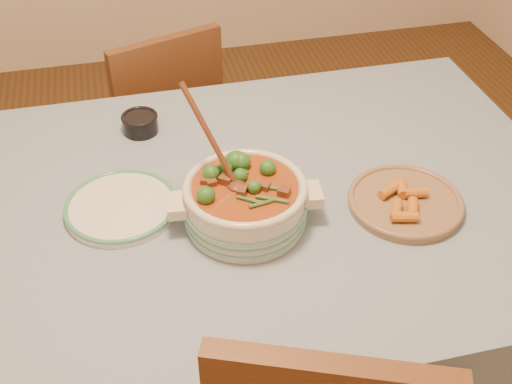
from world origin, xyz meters
TOP-DOWN VIEW (x-y plane):
  - floor at (0.00, 0.00)m, footprint 4.50×4.50m
  - dining_table at (0.00, 0.00)m, footprint 1.68×1.08m
  - stew_casserole at (0.02, -0.09)m, footprint 0.35×0.29m
  - white_plate at (-0.25, 0.02)m, footprint 0.29×0.29m
  - condiment_bowl at (-0.18, 0.34)m, footprint 0.12×0.12m
  - fried_plate at (0.40, -0.12)m, footprint 0.34×0.34m
  - chair_far at (-0.09, 0.82)m, footprint 0.49×0.49m

SIDE VIEW (x-z plane):
  - floor at x=0.00m, z-range 0.00..0.00m
  - chair_far at x=-0.09m, z-range 0.06..0.89m
  - dining_table at x=0.00m, z-range 0.29..1.04m
  - white_plate at x=-0.25m, z-range 0.76..0.78m
  - fried_plate at x=0.40m, z-range 0.75..0.80m
  - condiment_bowl at x=-0.18m, z-range 0.76..0.81m
  - stew_casserole at x=0.02m, z-range 0.66..0.99m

